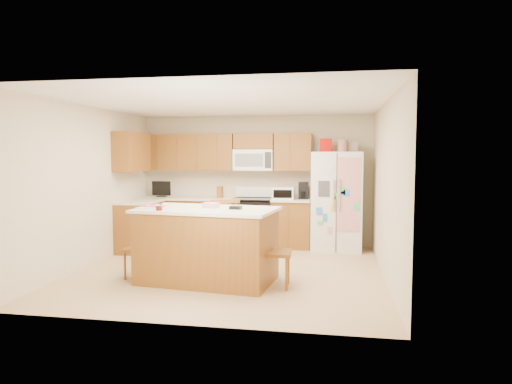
% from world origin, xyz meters
% --- Properties ---
extents(ground, '(4.50, 4.50, 0.00)m').
position_xyz_m(ground, '(0.00, 0.00, 0.00)').
color(ground, tan).
rests_on(ground, ground).
extents(room_shell, '(4.60, 4.60, 2.52)m').
position_xyz_m(room_shell, '(0.00, 0.00, 1.44)').
color(room_shell, beige).
rests_on(room_shell, ground).
extents(cabinetry, '(3.36, 1.56, 2.15)m').
position_xyz_m(cabinetry, '(-0.98, 1.79, 0.91)').
color(cabinetry, '#906120').
rests_on(cabinetry, ground).
extents(stove, '(0.76, 0.65, 1.13)m').
position_xyz_m(stove, '(0.00, 1.94, 0.47)').
color(stove, black).
rests_on(stove, ground).
extents(refrigerator, '(0.90, 0.79, 2.04)m').
position_xyz_m(refrigerator, '(1.57, 1.87, 0.92)').
color(refrigerator, white).
rests_on(refrigerator, ground).
extents(island, '(1.97, 1.29, 1.10)m').
position_xyz_m(island, '(-0.18, -0.62, 0.51)').
color(island, '#906120').
rests_on(island, ground).
extents(windsor_chair_left, '(0.40, 0.42, 0.89)m').
position_xyz_m(windsor_chair_left, '(-1.16, -0.61, 0.42)').
color(windsor_chair_left, '#906120').
rests_on(windsor_chair_left, ground).
extents(windsor_chair_back, '(0.56, 0.55, 1.08)m').
position_xyz_m(windsor_chair_back, '(-0.10, 0.08, 0.51)').
color(windsor_chair_back, '#906120').
rests_on(windsor_chair_back, ground).
extents(windsor_chair_right, '(0.42, 0.44, 0.98)m').
position_xyz_m(windsor_chair_right, '(0.76, -0.72, 0.46)').
color(windsor_chair_right, '#906120').
rests_on(windsor_chair_right, ground).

